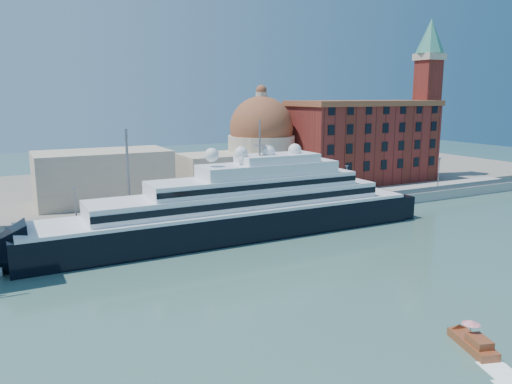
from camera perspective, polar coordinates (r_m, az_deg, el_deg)
ground at (r=78.20m, az=6.58°, el=-8.97°), size 400.00×400.00×0.00m
quay at (r=106.43m, az=-3.74°, el=-2.83°), size 180.00×10.00×2.50m
land at (r=144.15m, az=-10.37°, el=0.55°), size 260.00×72.00×2.00m
quay_fence at (r=102.01m, az=-2.72°, el=-2.36°), size 180.00×0.10×1.20m
superyacht at (r=93.75m, az=-4.07°, el=-2.70°), size 86.84×12.04×25.95m
water_taxi at (r=60.06m, az=23.62°, el=-15.47°), size 4.08×6.85×3.09m
warehouse at (r=147.05m, az=12.15°, el=5.72°), size 43.00×19.00×23.25m
campanile at (r=162.91m, az=19.00°, el=11.13°), size 8.40×8.40×47.00m
church at (r=128.67m, az=-5.49°, el=3.91°), size 66.00×18.00×25.50m
lamp_posts at (r=98.72m, az=-10.12°, el=1.03°), size 120.80×2.40×18.00m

